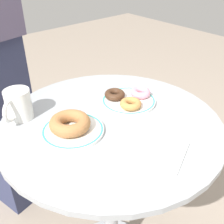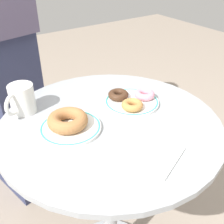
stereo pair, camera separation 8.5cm
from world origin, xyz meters
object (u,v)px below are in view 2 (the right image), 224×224
(plate_right, at_px, (132,102))
(cafe_table, at_px, (110,174))
(coffee_mug, at_px, (21,99))
(donut_old_fashioned, at_px, (132,105))
(donut_chocolate, at_px, (118,95))
(paper_napkin, at_px, (153,154))
(donut_pink_frosted, at_px, (145,94))
(plate_left, at_px, (71,127))
(donut_cinnamon, at_px, (68,120))

(plate_right, bearing_deg, cafe_table, -159.41)
(cafe_table, relative_size, coffee_mug, 6.88)
(donut_old_fashioned, bearing_deg, donut_chocolate, 87.56)
(cafe_table, xyz_separation_m, donut_chocolate, (0.09, 0.09, 0.25))
(cafe_table, distance_m, paper_napkin, 0.30)
(cafe_table, bearing_deg, donut_pink_frosted, 12.66)
(donut_chocolate, bearing_deg, plate_left, -164.79)
(plate_right, bearing_deg, coffee_mug, 154.47)
(plate_left, distance_m, plate_right, 0.24)
(donut_cinnamon, bearing_deg, paper_napkin, -60.38)
(donut_pink_frosted, height_order, coffee_mug, coffee_mug)
(plate_right, relative_size, coffee_mug, 1.69)
(cafe_table, distance_m, plate_left, 0.27)
(cafe_table, xyz_separation_m, donut_pink_frosted, (0.17, 0.04, 0.25))
(donut_cinnamon, bearing_deg, donut_pink_frosted, 0.64)
(donut_cinnamon, distance_m, coffee_mug, 0.18)
(donut_cinnamon, distance_m, donut_pink_frosted, 0.30)
(donut_cinnamon, bearing_deg, coffee_mug, 115.23)
(donut_chocolate, bearing_deg, plate_right, -57.74)
(plate_left, bearing_deg, donut_chocolate, 15.21)
(plate_right, distance_m, donut_old_fashioned, 0.05)
(paper_napkin, bearing_deg, donut_old_fashioned, 66.47)
(plate_right, distance_m, donut_pink_frosted, 0.05)
(donut_pink_frosted, bearing_deg, donut_chocolate, 147.00)
(donut_pink_frosted, xyz_separation_m, coffee_mug, (-0.38, 0.16, 0.02))
(plate_left, height_order, donut_pink_frosted, donut_pink_frosted)
(plate_right, bearing_deg, donut_cinnamon, -177.56)
(plate_right, xyz_separation_m, donut_cinnamon, (-0.25, -0.01, 0.02))
(donut_chocolate, xyz_separation_m, coffee_mug, (-0.30, 0.11, 0.02))
(plate_left, xyz_separation_m, donut_chocolate, (0.22, 0.06, 0.02))
(cafe_table, height_order, donut_chocolate, donut_chocolate)
(plate_left, relative_size, coffee_mug, 1.66)
(plate_right, relative_size, donut_cinnamon, 1.55)
(donut_old_fashioned, relative_size, coffee_mug, 0.65)
(cafe_table, relative_size, paper_napkin, 5.60)
(donut_chocolate, relative_size, paper_napkin, 0.53)
(donut_pink_frosted, distance_m, paper_napkin, 0.29)
(plate_right, distance_m, paper_napkin, 0.27)
(cafe_table, distance_m, donut_pink_frosted, 0.31)
(cafe_table, relative_size, donut_pink_frosted, 10.63)
(coffee_mug, bearing_deg, plate_right, -25.53)
(donut_pink_frosted, bearing_deg, donut_old_fashioned, -157.69)
(paper_napkin, bearing_deg, plate_right, 63.94)
(cafe_table, relative_size, donut_chocolate, 10.63)
(donut_old_fashioned, distance_m, coffee_mug, 0.35)
(donut_cinnamon, relative_size, donut_pink_frosted, 1.68)
(plate_right, bearing_deg, paper_napkin, -116.06)
(plate_right, bearing_deg, donut_old_fashioned, -127.13)
(cafe_table, xyz_separation_m, donut_cinnamon, (-0.13, 0.04, 0.26))
(donut_chocolate, xyz_separation_m, paper_napkin, (-0.09, -0.28, -0.02))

